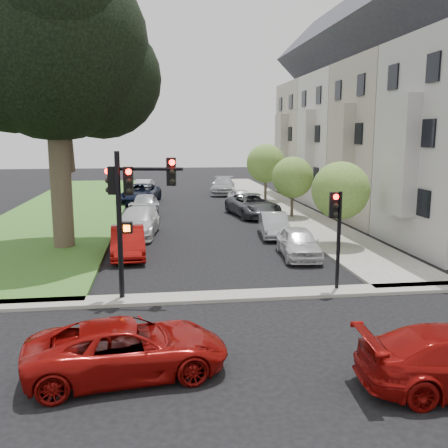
{
  "coord_description": "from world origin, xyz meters",
  "views": [
    {
      "loc": [
        -2.55,
        -14.0,
        5.45
      ],
      "look_at": [
        0.0,
        5.0,
        2.0
      ],
      "focal_mm": 40.0,
      "sensor_mm": 36.0,
      "label": 1
    }
  ],
  "objects": [
    {
      "name": "house_b",
      "position": [
        12.45,
        15.5,
        6.93
      ],
      "size": [
        7.7,
        7.55,
        15.97
      ],
      "color": "#B5AE9F",
      "rests_on": "ground"
    },
    {
      "name": "sidewalk_cross",
      "position": [
        0.0,
        2.0,
        0.06
      ],
      "size": [
        60.0,
        1.0,
        0.12
      ],
      "primitive_type": "cube",
      "color": "gray",
      "rests_on": "ground"
    },
    {
      "name": "small_tree_a",
      "position": [
        6.2,
        8.94,
        2.79
      ],
      "size": [
        2.79,
        2.79,
        4.19
      ],
      "color": "#3A2C1E",
      "rests_on": "ground"
    },
    {
      "name": "traffic_signal_main",
      "position": [
        -3.41,
        2.23,
        3.4
      ],
      "size": [
        2.42,
        0.63,
        4.93
      ],
      "color": "black",
      "rests_on": "ground"
    },
    {
      "name": "car_cross_near",
      "position": [
        -3.3,
        -3.11,
        0.64
      ],
      "size": [
        4.83,
        2.72,
        1.27
      ],
      "primitive_type": "imported",
      "rotation": [
        0.0,
        0.0,
        1.71
      ],
      "color": "maroon",
      "rests_on": "ground"
    },
    {
      "name": "car_parked_1",
      "position": [
        3.63,
        11.82,
        0.64
      ],
      "size": [
        1.82,
        4.04,
        1.29
      ],
      "primitive_type": "imported",
      "rotation": [
        0.0,
        0.0,
        -0.12
      ],
      "color": "#999BA0",
      "rests_on": "ground"
    },
    {
      "name": "car_parked_8",
      "position": [
        -3.87,
        26.56,
        0.77
      ],
      "size": [
        3.48,
        5.89,
        1.54
      ],
      "primitive_type": "imported",
      "rotation": [
        0.0,
        0.0,
        -0.18
      ],
      "color": "black",
      "rests_on": "ground"
    },
    {
      "name": "car_parked_0",
      "position": [
        3.66,
        7.16,
        0.67
      ],
      "size": [
        1.91,
        4.07,
        1.35
      ],
      "primitive_type": "imported",
      "rotation": [
        0.0,
        0.0,
        -0.08
      ],
      "color": "silver",
      "rests_on": "ground"
    },
    {
      "name": "ground",
      "position": [
        0.0,
        0.0,
        0.0
      ],
      "size": [
        140.0,
        140.0,
        0.0
      ],
      "primitive_type": "plane",
      "color": "black",
      "rests_on": "ground"
    },
    {
      "name": "car_parked_4",
      "position": [
        3.48,
        31.54,
        0.78
      ],
      "size": [
        2.95,
        5.61,
        1.55
      ],
      "primitive_type": "imported",
      "rotation": [
        0.0,
        0.0,
        -0.15
      ],
      "color": "#999BA0",
      "rests_on": "ground"
    },
    {
      "name": "grass_strip",
      "position": [
        -9.0,
        24.0,
        0.06
      ],
      "size": [
        8.0,
        44.0,
        0.12
      ],
      "primitive_type": "cube",
      "color": "#3C6325",
      "rests_on": "ground"
    },
    {
      "name": "car_parked_5",
      "position": [
        -3.93,
        8.3,
        0.69
      ],
      "size": [
        1.72,
        4.27,
        1.38
      ],
      "primitive_type": "imported",
      "rotation": [
        0.0,
        0.0,
        0.06
      ],
      "color": "maroon",
      "rests_on": "ground"
    },
    {
      "name": "car_parked_7",
      "position": [
        -3.42,
        19.8,
        0.76
      ],
      "size": [
        2.0,
        4.53,
        1.51
      ],
      "primitive_type": "imported",
      "rotation": [
        0.0,
        0.0,
        -0.05
      ],
      "color": "#999BA0",
      "rests_on": "ground"
    },
    {
      "name": "car_parked_6",
      "position": [
        -3.65,
        13.03,
        0.75
      ],
      "size": [
        2.72,
        5.4,
        1.5
      ],
      "primitive_type": "imported",
      "rotation": [
        0.0,
        0.0,
        -0.12
      ],
      "color": "silver",
      "rests_on": "ground"
    },
    {
      "name": "small_tree_c",
      "position": [
        6.2,
        25.73,
        3.14
      ],
      "size": [
        3.14,
        3.14,
        4.72
      ],
      "color": "#3A2C1E",
      "rests_on": "ground"
    },
    {
      "name": "car_parked_2",
      "position": [
        3.79,
        18.7,
        0.76
      ],
      "size": [
        3.37,
        5.8,
        1.52
      ],
      "primitive_type": "imported",
      "rotation": [
        0.0,
        0.0,
        0.16
      ],
      "color": "#3F4247",
      "rests_on": "ground"
    },
    {
      "name": "eucalyptus",
      "position": [
        -7.15,
        10.45,
        9.41
      ],
      "size": [
        9.72,
        8.82,
        13.78
      ],
      "color": "#3A2C1E",
      "rests_on": "ground"
    },
    {
      "name": "small_tree_b",
      "position": [
        6.2,
        17.58,
        2.69
      ],
      "size": [
        2.7,
        2.7,
        4.05
      ],
      "color": "#3A2C1E",
      "rests_on": "ground"
    },
    {
      "name": "sidewalk_right",
      "position": [
        6.75,
        24.0,
        0.06
      ],
      "size": [
        3.5,
        44.0,
        0.12
      ],
      "primitive_type": "cube",
      "color": "gray",
      "rests_on": "ground"
    },
    {
      "name": "house_d",
      "position": [
        12.45,
        30.5,
        6.93
      ],
      "size": [
        7.7,
        7.55,
        15.97
      ],
      "color": "#B1AEA6",
      "rests_on": "ground"
    },
    {
      "name": "car_parked_9",
      "position": [
        -3.84,
        32.58,
        0.66
      ],
      "size": [
        2.09,
        4.2,
        1.32
      ],
      "primitive_type": "imported",
      "rotation": [
        0.0,
        0.0,
        -0.18
      ],
      "color": "silver",
      "rests_on": "ground"
    },
    {
      "name": "house_c",
      "position": [
        12.45,
        23.0,
        6.93
      ],
      "size": [
        7.7,
        7.55,
        15.97
      ],
      "color": "#ACA69C",
      "rests_on": "ground"
    },
    {
      "name": "traffic_signal_secondary",
      "position": [
        3.51,
        2.19,
        2.47
      ],
      "size": [
        0.47,
        0.38,
        3.54
      ],
      "color": "black",
      "rests_on": "ground"
    },
    {
      "name": "car_parked_3",
      "position": [
        3.9,
        23.87,
        0.65
      ],
      "size": [
        1.92,
        3.95,
        1.3
      ],
      "primitive_type": "imported",
      "rotation": [
        0.0,
        0.0,
        0.11
      ],
      "color": "silver",
      "rests_on": "ground"
    }
  ]
}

